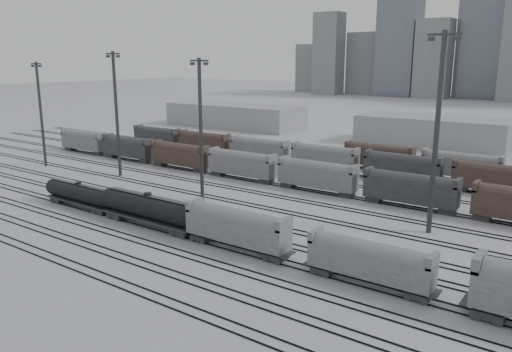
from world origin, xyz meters
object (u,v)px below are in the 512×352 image
Objects in this scene: tank_car_a at (79,193)px; light_mast_c at (201,127)px; hopper_car_a at (237,225)px; light_mast_a at (41,112)px; hopper_car_b at (369,259)px; tank_car_b at (148,208)px.

light_mast_c reaches higher than tank_car_a.
tank_car_a is 32.10m from hopper_car_a.
hopper_car_a is at bearing -13.08° from light_mast_a.
tank_car_a is 0.69× the size of light_mast_c.
light_mast_c is (13.68, 14.32, 10.21)m from tank_car_a.
light_mast_c is (-35.92, 14.32, 9.57)m from hopper_car_b.
light_mast_c reaches higher than hopper_car_b.
light_mast_a is (-83.76, 15.39, 9.21)m from hopper_car_b.
hopper_car_a is at bearing 180.00° from hopper_car_b.
tank_car_a is at bearing 180.00° from hopper_car_b.
tank_car_a is at bearing -133.69° from light_mast_c.
light_mast_a reaches higher than hopper_car_b.
tank_car_a is 22.28m from light_mast_c.
hopper_car_b is (33.42, 0.00, 0.22)m from tank_car_b.
hopper_car_a reaches higher than hopper_car_b.
hopper_car_a reaches higher than tank_car_a.
tank_car_a is 0.71× the size of light_mast_a.
hopper_car_a is 0.64× the size of light_mast_a.
light_mast_c is at bearing 158.26° from hopper_car_b.
light_mast_a reaches higher than hopper_car_a.
tank_car_b is at bearing 180.00° from hopper_car_b.
tank_car_b is 0.84× the size of light_mast_a.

